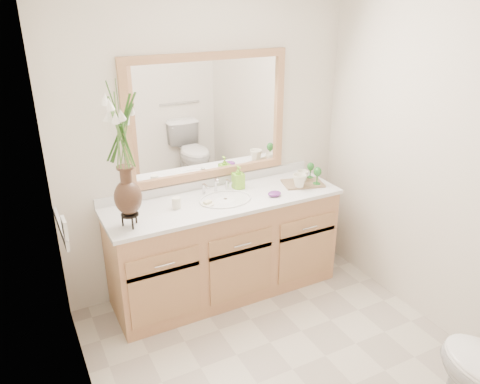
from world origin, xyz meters
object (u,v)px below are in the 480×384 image
tray (303,183)px  soap_bottle (238,178)px  flower_vase (122,140)px  tumbler (176,203)px

tray → soap_bottle: bearing=176.8°
flower_vase → tray: bearing=3.4°
flower_vase → tumbler: bearing=19.1°
flower_vase → soap_bottle: (0.95, 0.26, -0.52)m
flower_vase → tumbler: 0.69m
flower_vase → soap_bottle: 1.11m
soap_bottle → tray: 0.54m
tumbler → soap_bottle: 0.59m
soap_bottle → flower_vase: bearing=-163.2°
flower_vase → soap_bottle: flower_vase is taller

